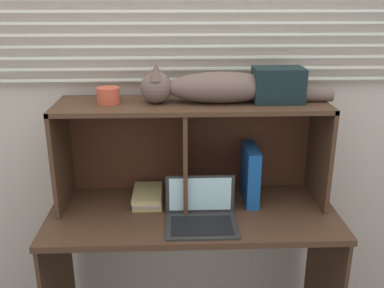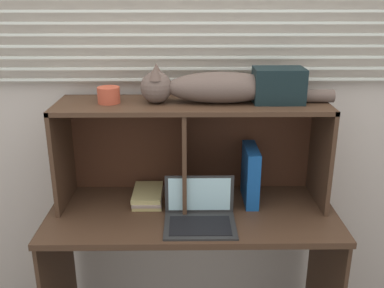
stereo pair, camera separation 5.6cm
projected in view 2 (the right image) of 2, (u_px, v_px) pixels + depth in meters
The scene contains 9 objects.
back_panel_with_blinds at pixel (192, 97), 2.28m from camera, with size 4.40×0.08×2.50m.
desk at pixel (192, 239), 2.17m from camera, with size 1.40×0.59×0.77m.
hutch_shelf_unit at pixel (191, 133), 2.14m from camera, with size 1.30×0.35×0.52m.
cat at pixel (213, 87), 2.03m from camera, with size 0.91×0.18×0.18m.
laptop at pixel (200, 215), 2.01m from camera, with size 0.33×0.25×0.20m.
binder_upright at pixel (250, 175), 2.18m from camera, with size 0.06×0.24×0.29m, color #144A93.
book_stack at pixel (148, 196), 2.22m from camera, with size 0.15×0.24×0.05m.
small_basket at pixel (109, 95), 2.04m from camera, with size 0.11×0.11×0.08m, color #B94931.
storage_box at pixel (278, 85), 2.03m from camera, with size 0.24×0.15×0.16m, color black.
Camera 2 is at (-0.02, -1.68, 1.79)m, focal length 40.69 mm.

